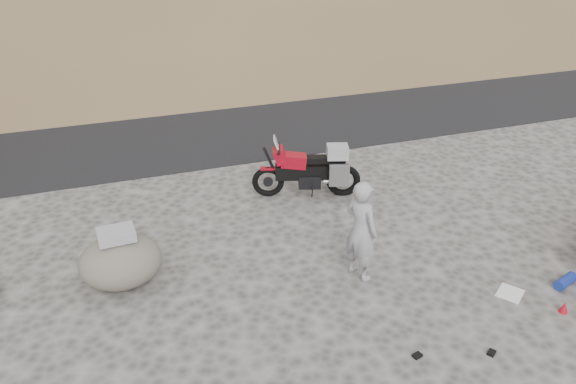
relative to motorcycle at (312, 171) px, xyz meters
name	(u,v)px	position (x,y,z in m)	size (l,w,h in m)	color
ground	(394,281)	(0.23, -3.42, -0.61)	(140.00, 140.00, 0.00)	#42403D
road	(253,113)	(0.23, 5.58, -0.61)	(120.00, 7.00, 0.05)	black
motorcycle	(312,171)	(0.00, 0.00, 0.00)	(2.33, 1.09, 1.42)	black
man	(358,275)	(-0.28, -3.05, -0.61)	(0.67, 0.44, 1.84)	#98989D
boulder	(121,260)	(-4.20, -1.95, -0.14)	(1.53, 1.36, 1.08)	#5F5851
gear_white_cloth	(510,293)	(1.91, -4.35, -0.60)	(0.43, 0.38, 0.01)	white
gear_blue_mat	(565,281)	(2.93, -4.47, -0.51)	(0.19, 0.19, 0.47)	navy
gear_funnel	(564,307)	(2.40, -5.02, -0.51)	(0.14, 0.14, 0.19)	#B50C1D
gear_glove_a	(417,355)	(-0.32, -5.13, -0.59)	(0.14, 0.10, 0.04)	black
gear_glove_b	(492,353)	(0.73, -5.43, -0.59)	(0.13, 0.10, 0.04)	black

